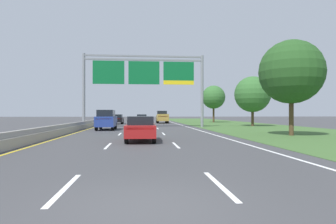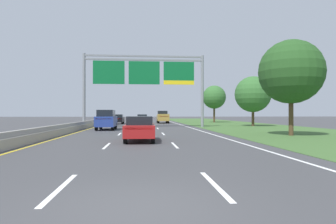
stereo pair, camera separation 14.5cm
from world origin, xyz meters
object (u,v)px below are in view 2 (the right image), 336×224
pickup_truck_gold (163,117)px  roadside_tree_far (214,97)px  car_silver_centre_lane_sedan (142,119)px  overhead_sign_gantry (144,76)px  car_blue_left_lane_suv (106,119)px  car_red_centre_lane_sedan (140,128)px  car_black_left_lane_sedan (118,119)px  roadside_tree_mid (253,94)px  roadside_tree_near (291,72)px

pickup_truck_gold → roadside_tree_far: bearing=-74.1°
car_silver_centre_lane_sedan → overhead_sign_gantry: bearing=179.8°
pickup_truck_gold → car_blue_left_lane_suv: size_ratio=1.15×
car_red_centre_lane_sedan → car_black_left_lane_sedan: (-3.85, 30.16, 0.00)m
pickup_truck_gold → car_blue_left_lane_suv: (-7.45, -20.78, 0.02)m
overhead_sign_gantry → roadside_tree_mid: bearing=8.7°
car_black_left_lane_sedan → roadside_tree_far: size_ratio=0.62×
roadside_tree_far → pickup_truck_gold: bearing=-164.6°
car_blue_left_lane_suv → car_red_centre_lane_sedan: bearing=-164.3°
roadside_tree_mid → car_red_centre_lane_sedan: bearing=-127.0°
car_blue_left_lane_suv → roadside_tree_far: 29.62m
pickup_truck_gold → roadside_tree_mid: (11.40, -13.68, 3.27)m
car_black_left_lane_sedan → roadside_tree_far: roadside_tree_far is taller
overhead_sign_gantry → car_black_left_lane_sedan: overhead_sign_gantry is taller
car_silver_centre_lane_sedan → roadside_tree_near: bearing=-158.6°
car_black_left_lane_sedan → car_red_centre_lane_sedan: bearing=-171.9°
roadside_tree_mid → overhead_sign_gantry: bearing=-171.3°
roadside_tree_near → roadside_tree_far: size_ratio=1.06×
overhead_sign_gantry → car_blue_left_lane_suv: size_ratio=3.20×
roadside_tree_near → roadside_tree_far: (2.12, 33.20, -0.16)m
car_silver_centre_lane_sedan → car_blue_left_lane_suv: bearing=166.9°
roadside_tree_mid → roadside_tree_far: (-1.29, 16.46, 0.50)m
car_silver_centre_lane_sedan → roadside_tree_far: 15.34m
roadside_tree_mid → roadside_tree_far: bearing=94.5°
car_blue_left_lane_suv → car_silver_centre_lane_sedan: (3.77, 18.18, -0.28)m
pickup_truck_gold → car_silver_centre_lane_sedan: (-3.68, -2.60, -0.26)m
roadside_tree_near → roadside_tree_mid: (3.40, 16.74, -0.66)m
pickup_truck_gold → car_red_centre_lane_sedan: pickup_truck_gold is taller
pickup_truck_gold → car_silver_centre_lane_sedan: pickup_truck_gold is taller
car_blue_left_lane_suv → car_black_left_lane_sedan: 17.10m
car_blue_left_lane_suv → car_black_left_lane_sedan: size_ratio=1.06×
car_black_left_lane_sedan → car_blue_left_lane_suv: bearing=-178.5°
pickup_truck_gold → car_blue_left_lane_suv: 22.07m
car_red_centre_lane_sedan → roadside_tree_mid: roadside_tree_mid is taller
car_red_centre_lane_sedan → roadside_tree_far: (13.90, 36.63, 4.03)m
pickup_truck_gold → car_blue_left_lane_suv: bearing=160.8°
car_red_centre_lane_sedan → roadside_tree_mid: bearing=-36.1°
overhead_sign_gantry → roadside_tree_far: size_ratio=2.12×
car_red_centre_lane_sedan → roadside_tree_near: size_ratio=0.59×
roadside_tree_mid → pickup_truck_gold: bearing=129.8°
pickup_truck_gold → roadside_tree_far: roadside_tree_far is taller
overhead_sign_gantry → car_silver_centre_lane_sedan: size_ratio=3.39×
overhead_sign_gantry → roadside_tree_mid: size_ratio=2.21×
car_red_centre_lane_sedan → roadside_tree_mid: (15.19, 20.17, 3.53)m
pickup_truck_gold → car_red_centre_lane_sedan: (-3.79, -33.85, -0.26)m
car_red_centre_lane_sedan → overhead_sign_gantry: bearing=-0.4°
car_blue_left_lane_suv → car_black_left_lane_sedan: car_blue_left_lane_suv is taller
overhead_sign_gantry → pickup_truck_gold: (3.41, 15.93, -5.37)m
roadside_tree_far → car_silver_centre_lane_sedan: bearing=-158.7°
overhead_sign_gantry → roadside_tree_mid: (14.80, 2.26, -2.10)m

